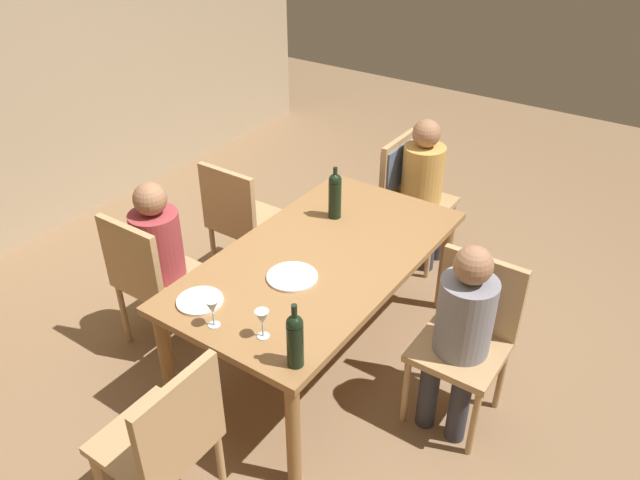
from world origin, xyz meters
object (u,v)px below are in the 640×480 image
(chair_near, at_px, (468,330))
(dinner_plate_guest_left, at_px, (200,301))
(chair_far_right, at_px, (241,216))
(chair_right_end, at_px, (406,183))
(wine_bottle_dark_red, at_px, (335,194))
(dining_table, at_px, (320,267))
(person_woman_host, at_px, (162,251))
(wine_glass_centre, at_px, (212,308))
(wine_glass_near_left, at_px, (262,319))
(person_man_guest, at_px, (425,182))
(chair_left_end, at_px, (166,438))
(handbag, at_px, (282,240))
(wine_bottle_tall_green, at_px, (295,339))
(chair_far_left, at_px, (150,274))
(person_man_bearded, at_px, (462,327))
(dinner_plate_host, at_px, (292,277))

(chair_near, bearing_deg, dinner_plate_guest_left, 34.47)
(chair_far_right, bearing_deg, chair_right_end, 52.33)
(wine_bottle_dark_red, bearing_deg, dining_table, -157.56)
(person_woman_host, bearing_deg, wine_glass_centre, -26.72)
(wine_glass_near_left, bearing_deg, person_man_guest, 3.98)
(chair_left_end, bearing_deg, chair_far_right, 30.85)
(chair_left_end, xyz_separation_m, handbag, (2.03, 0.95, -0.42))
(person_woman_host, xyz_separation_m, wine_bottle_dark_red, (0.78, -0.70, 0.24))
(dining_table, relative_size, chair_far_right, 1.95)
(chair_near, bearing_deg, person_man_guest, -54.80)
(wine_bottle_tall_green, bearing_deg, chair_far_left, 77.68)
(wine_bottle_dark_red, bearing_deg, chair_far_left, 141.90)
(wine_bottle_dark_red, bearing_deg, person_man_bearded, -112.48)
(dining_table, xyz_separation_m, chair_right_end, (1.28, 0.12, -0.05))
(person_woman_host, relative_size, person_man_bearded, 1.00)
(person_man_guest, xyz_separation_m, wine_glass_near_left, (-1.98, -0.14, 0.19))
(chair_far_right, xyz_separation_m, handbag, (0.44, 0.00, -0.42))
(wine_bottle_tall_green, xyz_separation_m, dinner_plate_host, (0.51, 0.40, -0.14))
(person_woman_host, xyz_separation_m, dinner_plate_guest_left, (-0.31, -0.61, 0.09))
(person_man_bearded, xyz_separation_m, wine_glass_near_left, (-0.68, 0.70, 0.19))
(dining_table, bearing_deg, chair_left_end, -176.10)
(chair_near, relative_size, handbag, 3.29)
(chair_far_left, bearing_deg, wine_bottle_dark_red, 51.90)
(dining_table, height_order, dinner_plate_host, dinner_plate_host)
(wine_glass_near_left, bearing_deg, wine_bottle_dark_red, 16.58)
(chair_far_right, bearing_deg, wine_bottle_dark_red, 6.87)
(dining_table, relative_size, dinner_plate_guest_left, 7.67)
(chair_far_left, bearing_deg, wine_glass_centre, -19.83)
(dinner_plate_guest_left, xyz_separation_m, handbag, (1.44, 0.61, -0.62))
(chair_left_end, height_order, wine_bottle_tall_green, wine_bottle_tall_green)
(dining_table, height_order, chair_right_end, chair_right_end)
(chair_far_right, relative_size, dinner_plate_guest_left, 3.93)
(chair_left_end, bearing_deg, dinner_plate_guest_left, 30.16)
(wine_glass_centre, bearing_deg, wine_bottle_tall_green, -88.94)
(wine_glass_near_left, xyz_separation_m, handbag, (1.46, 1.03, -0.72))
(chair_far_left, height_order, chair_left_end, same)
(dinner_plate_host, bearing_deg, wine_bottle_dark_red, 13.83)
(dinner_plate_host, xyz_separation_m, handbag, (1.01, 0.86, -0.62))
(chair_near, relative_size, wine_bottle_dark_red, 2.76)
(dining_table, distance_m, wine_glass_centre, 0.80)
(chair_far_left, distance_m, chair_near, 1.83)
(dining_table, height_order, chair_left_end, chair_left_end)
(chair_far_left, height_order, chair_near, same)
(chair_far_left, relative_size, handbag, 3.29)
(chair_far_left, relative_size, person_man_bearded, 0.85)
(handbag, bearing_deg, person_man_guest, -59.55)
(person_man_guest, xyz_separation_m, wine_bottle_dark_red, (-0.88, 0.19, 0.24))
(person_woman_host, height_order, person_man_guest, person_man_guest)
(person_man_bearded, bearing_deg, dinner_plate_guest_left, 30.38)
(wine_glass_near_left, bearing_deg, wine_bottle_tall_green, -104.73)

